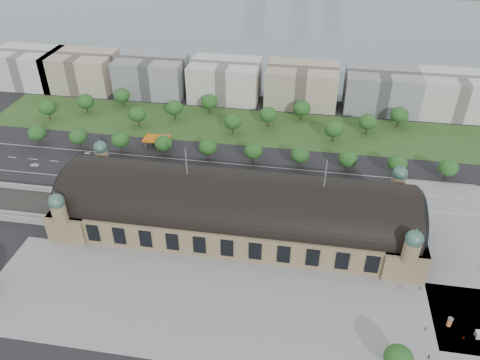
% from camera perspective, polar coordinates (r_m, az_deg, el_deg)
% --- Properties ---
extents(ground, '(900.00, 900.00, 0.00)m').
position_cam_1_polar(ground, '(202.42, -0.49, -5.84)').
color(ground, black).
rests_on(ground, ground).
extents(station, '(150.00, 48.40, 44.30)m').
position_cam_1_polar(station, '(195.96, -0.51, -3.54)').
color(station, '#857252').
rests_on(station, ground).
extents(plaza_south, '(190.00, 48.00, 0.12)m').
position_cam_1_polar(plaza_south, '(170.41, 0.35, -15.63)').
color(plaza_south, gray).
rests_on(plaza_south, ground).
extents(road_slab, '(260.00, 26.00, 0.10)m').
position_cam_1_polar(road_slab, '(235.57, -3.73, 0.56)').
color(road_slab, black).
rests_on(road_slab, ground).
extents(grass_belt, '(300.00, 45.00, 0.10)m').
position_cam_1_polar(grass_belt, '(281.15, -0.30, 6.60)').
color(grass_belt, '#2A4D1F').
rests_on(grass_belt, ground).
extents(petrol_station, '(14.00, 13.00, 5.05)m').
position_cam_1_polar(petrol_station, '(264.96, -9.67, 4.97)').
color(petrol_station, '#C8600B').
rests_on(petrol_station, ground).
extents(lake, '(700.00, 320.00, 0.08)m').
position_cam_1_polar(lake, '(469.85, 5.98, 17.93)').
color(lake, slate).
rests_on(lake, ground).
extents(office_0, '(45.00, 32.00, 24.00)m').
position_cam_1_polar(office_0, '(366.48, -24.41, 12.38)').
color(office_0, beige).
rests_on(office_0, ground).
extents(office_1, '(45.00, 32.00, 24.00)m').
position_cam_1_polar(office_1, '(346.64, -18.69, 12.48)').
color(office_1, tan).
rests_on(office_1, ground).
extents(office_2, '(45.00, 32.00, 24.00)m').
position_cam_1_polar(office_2, '(327.08, -10.67, 12.42)').
color(office_2, gray).
rests_on(office_2, ground).
extents(office_3, '(45.00, 32.00, 24.00)m').
position_cam_1_polar(office_3, '(314.32, -1.83, 12.08)').
color(office_3, beige).
rests_on(office_3, ground).
extents(office_4, '(45.00, 32.00, 24.00)m').
position_cam_1_polar(office_4, '(309.21, 7.50, 11.43)').
color(office_4, tan).
rests_on(office_4, ground).
extents(office_5, '(45.00, 32.00, 24.00)m').
position_cam_1_polar(office_5, '(312.14, 16.83, 10.47)').
color(office_5, gray).
rests_on(office_5, ground).
extents(office_6, '(45.00, 32.00, 24.00)m').
position_cam_1_polar(office_6, '(321.47, 24.85, 9.42)').
color(office_6, beige).
rests_on(office_6, ground).
extents(tree_row_0, '(9.60, 9.60, 11.52)m').
position_cam_1_polar(tree_row_0, '(280.93, -23.50, 5.28)').
color(tree_row_0, '#2D2116').
rests_on(tree_row_0, ground).
extents(tree_row_1, '(9.60, 9.60, 11.52)m').
position_cam_1_polar(tree_row_1, '(269.17, -19.13, 5.04)').
color(tree_row_1, '#2D2116').
rests_on(tree_row_1, ground).
extents(tree_row_2, '(9.60, 9.60, 11.52)m').
position_cam_1_polar(tree_row_2, '(259.10, -14.40, 4.76)').
color(tree_row_2, '#2D2116').
rests_on(tree_row_2, ground).
extents(tree_row_3, '(9.60, 9.60, 11.52)m').
position_cam_1_polar(tree_row_3, '(250.93, -9.32, 4.41)').
color(tree_row_3, '#2D2116').
rests_on(tree_row_3, ground).
extents(tree_row_4, '(9.60, 9.60, 11.52)m').
position_cam_1_polar(tree_row_4, '(244.84, -3.95, 4.01)').
color(tree_row_4, '#2D2116').
rests_on(tree_row_4, ground).
extents(tree_row_5, '(9.60, 9.60, 11.52)m').
position_cam_1_polar(tree_row_5, '(241.01, 1.63, 3.55)').
color(tree_row_5, '#2D2116').
rests_on(tree_row_5, ground).
extents(tree_row_6, '(9.60, 9.60, 11.52)m').
position_cam_1_polar(tree_row_6, '(239.53, 7.33, 3.05)').
color(tree_row_6, '#2D2116').
rests_on(tree_row_6, ground).
extents(tree_row_7, '(9.60, 9.60, 11.52)m').
position_cam_1_polar(tree_row_7, '(240.44, 13.04, 2.52)').
color(tree_row_7, '#2D2116').
rests_on(tree_row_7, ground).
extents(tree_row_8, '(9.60, 9.60, 11.52)m').
position_cam_1_polar(tree_row_8, '(243.73, 18.65, 1.97)').
color(tree_row_8, '#2D2116').
rests_on(tree_row_8, ground).
extents(tree_row_9, '(9.60, 9.60, 11.52)m').
position_cam_1_polar(tree_row_9, '(249.30, 24.05, 1.42)').
color(tree_row_9, '#2D2116').
rests_on(tree_row_9, ground).
extents(tree_belt_0, '(10.40, 10.40, 12.48)m').
position_cam_1_polar(tree_belt_0, '(308.30, -22.46, 8.19)').
color(tree_belt_0, '#2D2116').
rests_on(tree_belt_0, ground).
extents(tree_belt_1, '(10.40, 10.40, 12.48)m').
position_cam_1_polar(tree_belt_1, '(308.62, -18.34, 9.11)').
color(tree_belt_1, '#2D2116').
rests_on(tree_belt_1, ground).
extents(tree_belt_2, '(10.40, 10.40, 12.48)m').
position_cam_1_polar(tree_belt_2, '(310.58, -14.23, 9.97)').
color(tree_belt_2, '#2D2116').
rests_on(tree_belt_2, ground).
extents(tree_belt_3, '(10.40, 10.40, 12.48)m').
position_cam_1_polar(tree_belt_3, '(283.58, -12.40, 7.85)').
color(tree_belt_3, '#2D2116').
rests_on(tree_belt_3, ground).
extents(tree_belt_4, '(10.40, 10.40, 12.48)m').
position_cam_1_polar(tree_belt_4, '(287.72, -8.01, 8.73)').
color(tree_belt_4, '#2D2116').
rests_on(tree_belt_4, ground).
extents(tree_belt_5, '(10.40, 10.40, 12.48)m').
position_cam_1_polar(tree_belt_5, '(293.53, -3.75, 9.52)').
color(tree_belt_5, '#2D2116').
rests_on(tree_belt_5, ground).
extents(tree_belt_6, '(10.40, 10.40, 12.48)m').
position_cam_1_polar(tree_belt_6, '(268.86, -0.88, 7.17)').
color(tree_belt_6, '#2D2116').
rests_on(tree_belt_6, ground).
extents(tree_belt_7, '(10.40, 10.40, 12.48)m').
position_cam_1_polar(tree_belt_7, '(277.16, 3.47, 7.98)').
color(tree_belt_7, '#2D2116').
rests_on(tree_belt_7, ground).
extents(tree_belt_8, '(10.40, 10.40, 12.48)m').
position_cam_1_polar(tree_belt_8, '(286.99, 7.56, 8.69)').
color(tree_belt_8, '#2D2116').
rests_on(tree_belt_8, ground).
extents(tree_belt_9, '(10.40, 10.40, 12.48)m').
position_cam_1_polar(tree_belt_9, '(265.81, 11.39, 6.12)').
color(tree_belt_9, '#2D2116').
rests_on(tree_belt_9, ground).
extents(tree_belt_10, '(10.40, 10.40, 12.48)m').
position_cam_1_polar(tree_belt_10, '(278.12, 15.30, 6.87)').
color(tree_belt_10, '#2D2116').
rests_on(tree_belt_10, ground).
extents(tree_belt_11, '(10.40, 10.40, 12.48)m').
position_cam_1_polar(tree_belt_11, '(291.65, 18.88, 7.52)').
color(tree_belt_11, '#2D2116').
rests_on(tree_belt_11, ground).
extents(tree_plaza_s, '(9.00, 9.00, 10.64)m').
position_cam_1_polar(tree_plaza_s, '(157.83, 18.77, -19.89)').
color(tree_plaza_s, '#2D2116').
rests_on(tree_plaza_s, ground).
extents(traffic_car_0, '(4.54, 1.86, 1.54)m').
position_cam_1_polar(traffic_car_0, '(264.45, -23.77, 1.71)').
color(traffic_car_0, white).
rests_on(traffic_car_0, ground).
extents(traffic_car_1, '(5.02, 2.19, 1.61)m').
position_cam_1_polar(traffic_car_1, '(257.89, -17.83, 2.27)').
color(traffic_car_1, gray).
rests_on(traffic_car_1, ground).
extents(traffic_car_2, '(5.99, 2.98, 1.63)m').
position_cam_1_polar(traffic_car_2, '(240.31, -14.30, 0.42)').
color(traffic_car_2, black).
rests_on(traffic_car_2, ground).
extents(traffic_car_3, '(5.96, 3.05, 1.65)m').
position_cam_1_polar(traffic_car_3, '(243.97, -9.59, 1.63)').
color(traffic_car_3, maroon).
rests_on(traffic_car_3, ground).
extents(traffic_car_4, '(4.05, 2.00, 1.33)m').
position_cam_1_polar(traffic_car_4, '(230.44, -0.84, -0.02)').
color(traffic_car_4, '#181944').
rests_on(traffic_car_4, ground).
extents(traffic_car_5, '(4.63, 1.65, 1.52)m').
position_cam_1_polar(traffic_car_5, '(235.56, 13.59, -0.22)').
color(traffic_car_5, '#55575D').
rests_on(traffic_car_5, ground).
extents(traffic_car_6, '(5.87, 3.17, 1.57)m').
position_cam_1_polar(traffic_car_6, '(233.84, 21.19, -2.07)').
color(traffic_car_6, silver).
rests_on(traffic_car_6, ground).
extents(parked_car_0, '(4.91, 3.89, 1.56)m').
position_cam_1_polar(parked_car_0, '(234.43, -14.94, -0.63)').
color(parked_car_0, black).
rests_on(parked_car_0, ground).
extents(parked_car_1, '(5.07, 4.25, 1.29)m').
position_cam_1_polar(parked_car_1, '(235.75, -13.53, -0.22)').
color(parked_car_1, maroon).
rests_on(parked_car_1, ground).
extents(parked_car_2, '(4.93, 3.82, 1.33)m').
position_cam_1_polar(parked_car_2, '(234.08, -12.46, -0.32)').
color(parked_car_2, '#16233F').
rests_on(parked_car_2, ground).
extents(parked_car_3, '(4.72, 3.22, 1.49)m').
position_cam_1_polar(parked_car_3, '(236.09, -15.81, -0.53)').
color(parked_car_3, slate).
rests_on(parked_car_3, ground).
extents(parked_car_4, '(4.71, 3.44, 1.48)m').
position_cam_1_polar(parked_car_4, '(231.49, -12.34, -0.71)').
color(parked_car_4, silver).
rests_on(parked_car_4, ground).
extents(parked_car_5, '(5.28, 4.50, 1.35)m').
position_cam_1_polar(parked_car_5, '(226.12, -9.12, -1.25)').
color(parked_car_5, gray).
rests_on(parked_car_5, ground).
extents(parked_car_6, '(5.01, 4.04, 1.36)m').
position_cam_1_polar(parked_car_6, '(224.68, -7.85, -1.38)').
color(parked_car_6, black).
rests_on(parked_car_6, ground).
extents(bus_west, '(13.54, 4.46, 3.70)m').
position_cam_1_polar(bus_west, '(228.63, -2.78, -0.00)').
color(bus_west, '#B4261C').
rests_on(bus_west, ground).
extents(bus_mid, '(11.97, 3.06, 3.32)m').
position_cam_1_polar(bus_mid, '(225.09, 5.89, -0.84)').
color(bus_mid, beige).
rests_on(bus_mid, ground).
extents(bus_east, '(11.51, 3.68, 3.15)m').
position_cam_1_polar(bus_east, '(221.00, 8.82, -1.87)').
color(bus_east, beige).
rests_on(bus_east, ground).
extents(advertising_column, '(1.86, 1.86, 3.53)m').
position_cam_1_polar(advertising_column, '(179.52, 24.19, -15.50)').
color(advertising_column, '#C93251').
rests_on(advertising_column, ground).
extents(pedestrian_0, '(1.03, 0.84, 1.84)m').
position_cam_1_polar(pedestrian_0, '(185.73, 18.95, -12.34)').
color(pedestrian_0, gray).
rests_on(pedestrian_0, ground).
extents(pedestrian_1, '(0.76, 0.84, 1.93)m').
position_cam_1_polar(pedestrian_1, '(175.70, 21.68, -16.49)').
color(pedestrian_1, gray).
rests_on(pedestrian_1, ground).
extents(pedestrian_2, '(0.48, 0.84, 1.72)m').
position_cam_1_polar(pedestrian_2, '(188.15, 21.13, -12.22)').
color(pedestrian_2, gray).
rests_on(pedestrian_2, ground).
extents(pedestrian_3, '(1.14, 0.87, 1.75)m').
position_cam_1_polar(pedestrian_3, '(178.03, 25.57, -16.98)').
color(pedestrian_3, gray).
rests_on(pedestrian_3, ground).
extents(pedestrian_4, '(1.20, 1.22, 1.85)m').
position_cam_1_polar(pedestrian_4, '(168.74, 22.00, -19.39)').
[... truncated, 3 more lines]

